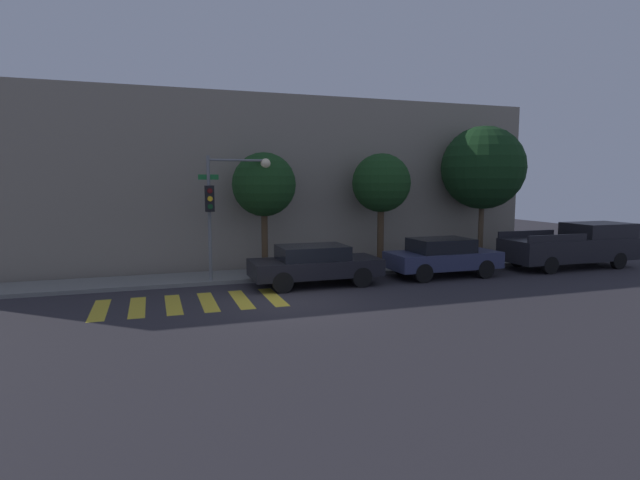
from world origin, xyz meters
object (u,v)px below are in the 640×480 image
at_px(pickup_truck, 574,245).
at_px(tree_midblock, 381,184).
at_px(sedan_near_corner, 315,264).
at_px(tree_far_end, 483,168).
at_px(traffic_light_pole, 224,195).
at_px(sedan_middle, 442,256).
at_px(tree_near_corner, 264,185).

height_order(pickup_truck, tree_midblock, tree_midblock).
xyz_separation_m(sedan_near_corner, pickup_truck, (11.60, 0.00, 0.19)).
height_order(pickup_truck, tree_far_end, tree_far_end).
height_order(traffic_light_pole, pickup_truck, traffic_light_pole).
bearing_deg(sedan_middle, tree_far_end, 33.96).
bearing_deg(tree_near_corner, tree_far_end, -0.00).
xyz_separation_m(pickup_truck, tree_far_end, (-3.03, 2.30, 3.28)).
distance_m(traffic_light_pole, sedan_middle, 8.53).
bearing_deg(sedan_middle, traffic_light_pole, 171.10).
distance_m(pickup_truck, tree_near_corner, 13.32).
distance_m(traffic_light_pole, pickup_truck, 14.75).
bearing_deg(tree_far_end, traffic_light_pole, -174.87).
distance_m(pickup_truck, tree_far_end, 5.02).
distance_m(pickup_truck, tree_midblock, 8.69).
bearing_deg(sedan_middle, tree_midblock, 123.57).
relative_size(pickup_truck, tree_midblock, 1.21).
bearing_deg(pickup_truck, tree_far_end, 142.77).
bearing_deg(tree_far_end, sedan_middle, -146.04).
height_order(pickup_truck, tree_near_corner, tree_near_corner).
xyz_separation_m(pickup_truck, tree_near_corner, (-12.87, 2.30, 2.55)).
distance_m(tree_near_corner, tree_midblock, 4.91).
distance_m(traffic_light_pole, tree_far_end, 11.59).
xyz_separation_m(sedan_middle, tree_far_end, (3.41, 2.30, 3.45)).
relative_size(traffic_light_pole, pickup_truck, 0.78).
bearing_deg(tree_near_corner, tree_midblock, -0.00).
bearing_deg(tree_far_end, tree_near_corner, 180.00).
bearing_deg(sedan_near_corner, sedan_middle, 0.00).
xyz_separation_m(traffic_light_pole, pickup_truck, (14.53, -1.27, -2.22)).
bearing_deg(sedan_near_corner, tree_midblock, 32.34).
bearing_deg(tree_midblock, tree_near_corner, 180.00).
bearing_deg(tree_near_corner, traffic_light_pole, -148.01).
relative_size(traffic_light_pole, tree_midblock, 0.95).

